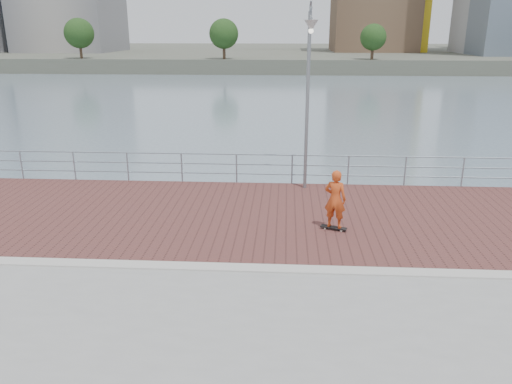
{
  "coord_description": "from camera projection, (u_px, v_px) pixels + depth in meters",
  "views": [
    {
      "loc": [
        0.77,
        -10.75,
        5.5
      ],
      "look_at": [
        0.0,
        2.0,
        1.3
      ],
      "focal_mm": 35.0,
      "sensor_mm": 36.0,
      "label": 1
    }
  ],
  "objects": [
    {
      "name": "guardrail",
      "position": [
        264.0,
        165.0,
        18.37
      ],
      "size": [
        39.06,
        0.06,
        1.13
      ],
      "color": "#8C9EA8",
      "rests_on": "brick_lane"
    },
    {
      "name": "street_lamp",
      "position": [
        309.0,
        67.0,
        16.26
      ],
      "size": [
        0.44,
        1.29,
        6.06
      ],
      "color": "gray",
      "rests_on": "brick_lane"
    },
    {
      "name": "skateboarder",
      "position": [
        335.0,
        199.0,
        13.97
      ],
      "size": [
        0.71,
        0.59,
        1.68
      ],
      "primitive_type": "imported",
      "rotation": [
        0.0,
        0.0,
        2.8
      ],
      "color": "#C6461A",
      "rests_on": "skateboard"
    },
    {
      "name": "shoreline_trees",
      "position": [
        412.0,
        35.0,
        82.34
      ],
      "size": [
        169.68,
        5.05,
        6.73
      ],
      "color": "#473323",
      "rests_on": "far_shore"
    },
    {
      "name": "brick_lane",
      "position": [
        259.0,
        216.0,
        15.36
      ],
      "size": [
        40.0,
        6.8,
        0.02
      ],
      "primitive_type": "cube",
      "color": "brown",
      "rests_on": "seawall"
    },
    {
      "name": "curb",
      "position": [
        251.0,
        268.0,
        11.94
      ],
      "size": [
        40.0,
        0.4,
        0.06
      ],
      "primitive_type": "cube",
      "color": "#B7B5AD",
      "rests_on": "seawall"
    },
    {
      "name": "water",
      "position": [
        251.0,
        341.0,
        12.58
      ],
      "size": [
        400.0,
        400.0,
        0.0
      ],
      "primitive_type": "plane",
      "color": "slate",
      "rests_on": "ground"
    },
    {
      "name": "far_shore",
      "position": [
        284.0,
        54.0,
        128.34
      ],
      "size": [
        320.0,
        95.0,
        2.5
      ],
      "primitive_type": "cube",
      "color": "#4C5142",
      "rests_on": "ground"
    },
    {
      "name": "skateboard",
      "position": [
        334.0,
        227.0,
        14.24
      ],
      "size": [
        0.77,
        0.43,
        0.09
      ],
      "rotation": [
        0.0,
        0.0,
        -0.34
      ],
      "color": "black",
      "rests_on": "brick_lane"
    }
  ]
}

